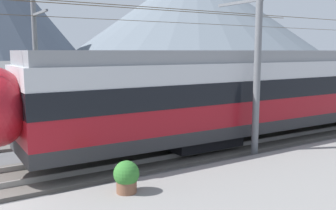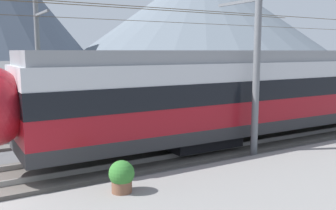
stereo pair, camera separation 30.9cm
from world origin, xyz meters
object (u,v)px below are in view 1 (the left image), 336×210
at_px(train_far_track, 298,75).
at_px(catenary_mast_mid, 255,51).
at_px(potted_plant_platform_edge, 126,175).
at_px(catenary_mast_far_side, 36,43).

bearing_deg(train_far_track, catenary_mast_mid, -147.49).
height_order(catenary_mast_mid, potted_plant_platform_edge, catenary_mast_mid).
height_order(train_far_track, catenary_mast_far_side, catenary_mast_far_side).
bearing_deg(potted_plant_platform_edge, catenary_mast_far_side, 88.48).
relative_size(catenary_mast_far_side, potted_plant_platform_edge, 53.59).
height_order(train_far_track, potted_plant_platform_edge, train_far_track).
bearing_deg(potted_plant_platform_edge, catenary_mast_mid, 13.76).
xyz_separation_m(train_far_track, catenary_mast_far_side, (-16.26, 2.21, 1.99)).
xyz_separation_m(catenary_mast_mid, potted_plant_platform_edge, (-5.61, -1.37, -3.08)).
bearing_deg(catenary_mast_far_side, potted_plant_platform_edge, -91.52).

